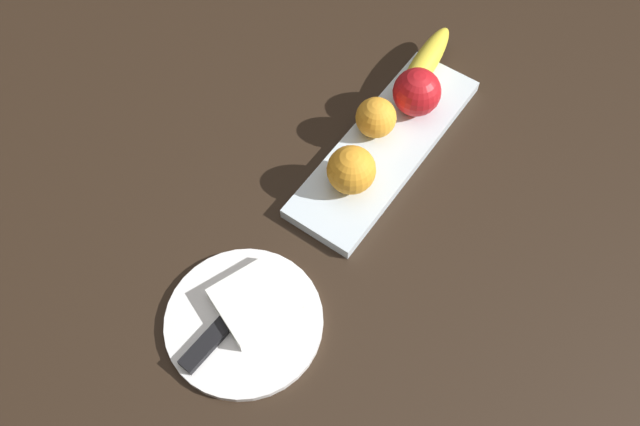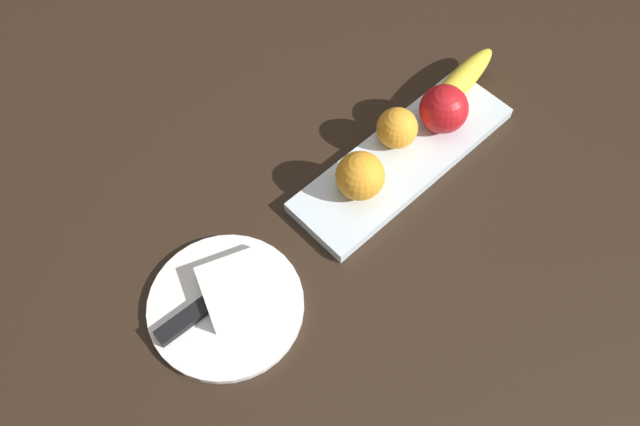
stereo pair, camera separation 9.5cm
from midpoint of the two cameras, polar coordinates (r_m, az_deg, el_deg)
ground_plane at (r=1.06m, az=0.92°, el=3.98°), size 2.40×2.40×0.00m
fruit_tray at (r=1.07m, az=3.16°, el=5.59°), size 0.40×0.12×0.02m
apple at (r=1.08m, az=5.89°, el=10.20°), size 0.08×0.08×0.08m
banana at (r=1.15m, az=6.58°, el=12.43°), size 0.20×0.06×0.04m
orange_near_apple at (r=1.05m, az=2.28°, el=8.07°), size 0.07×0.07×0.07m
orange_near_banana at (r=0.98m, az=-0.03°, el=3.53°), size 0.08×0.08×0.08m
dinner_plate at (r=0.94m, az=-9.53°, el=-9.50°), size 0.22×0.22×0.01m
folded_napkin at (r=0.93m, az=-8.59°, el=-7.83°), size 0.13×0.13×0.02m
knife at (r=0.93m, az=-12.05°, el=-10.55°), size 0.18×0.03×0.01m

